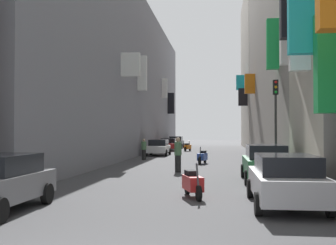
% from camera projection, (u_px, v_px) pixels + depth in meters
% --- Properties ---
extents(ground_plane, '(140.00, 140.00, 0.00)m').
position_uv_depth(ground_plane, '(198.00, 157.00, 35.06)').
color(ground_plane, '#424244').
extents(building_left_mid_b, '(7.32, 51.72, 14.40)m').
position_uv_depth(building_left_mid_b, '(116.00, 78.00, 40.30)').
color(building_left_mid_b, gray).
rests_on(building_left_mid_b, ground).
extents(building_right_mid_b, '(6.93, 26.89, 20.77)m').
position_uv_depth(building_right_mid_b, '(300.00, 24.00, 32.70)').
color(building_right_mid_b, gray).
rests_on(building_right_mid_b, ground).
extents(building_right_far, '(7.29, 17.78, 20.09)m').
position_uv_depth(building_right_far, '(268.00, 71.00, 55.24)').
color(building_right_far, '#B2A899').
rests_on(building_right_far, ground).
extents(parked_car_white, '(1.89, 3.94, 1.40)m').
position_uv_depth(parked_car_white, '(158.00, 147.00, 37.39)').
color(parked_car_white, white).
rests_on(parked_car_white, ground).
extents(parked_car_black, '(1.89, 4.40, 1.50)m').
position_uv_depth(parked_car_black, '(176.00, 142.00, 54.01)').
color(parked_car_black, black).
rests_on(parked_car_black, ground).
extents(parked_car_green, '(1.88, 4.32, 1.55)m').
position_uv_depth(parked_car_green, '(265.00, 162.00, 17.92)').
color(parked_car_green, '#236638').
rests_on(parked_car_green, ground).
extents(parked_car_silver, '(1.92, 4.48, 1.46)m').
position_uv_depth(parked_car_silver, '(285.00, 179.00, 11.89)').
color(parked_car_silver, '#B7B7BC').
rests_on(parked_car_silver, ground).
extents(parked_car_red, '(1.97, 3.92, 1.36)m').
position_uv_depth(parked_car_red, '(169.00, 144.00, 46.68)').
color(parked_car_red, '#B21E1E').
rests_on(parked_car_red, ground).
extents(scooter_orange, '(0.74, 1.91, 1.13)m').
position_uv_depth(scooter_orange, '(188.00, 147.00, 45.45)').
color(scooter_orange, orange).
rests_on(scooter_orange, ground).
extents(scooter_blue, '(0.66, 1.90, 1.13)m').
position_uv_depth(scooter_blue, '(202.00, 157.00, 27.71)').
color(scooter_blue, '#2D4CAD').
rests_on(scooter_blue, ground).
extents(scooter_red, '(0.78, 1.89, 1.13)m').
position_uv_depth(scooter_red, '(193.00, 183.00, 13.53)').
color(scooter_red, red).
rests_on(scooter_red, ground).
extents(pedestrian_crossing, '(0.52, 0.52, 1.80)m').
position_uv_depth(pedestrian_crossing, '(178.00, 155.00, 22.03)').
color(pedestrian_crossing, black).
rests_on(pedestrian_crossing, ground).
extents(pedestrian_near_left, '(0.45, 0.45, 1.57)m').
position_uv_depth(pedestrian_near_left, '(144.00, 149.00, 31.53)').
color(pedestrian_near_left, black).
rests_on(pedestrian_near_left, ground).
extents(traffic_light_near_corner, '(0.26, 0.34, 4.72)m').
position_uv_depth(traffic_light_near_corner, '(276.00, 110.00, 21.40)').
color(traffic_light_near_corner, '#2D2D2D').
rests_on(traffic_light_near_corner, ground).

